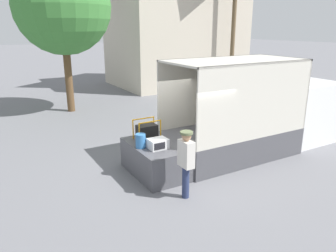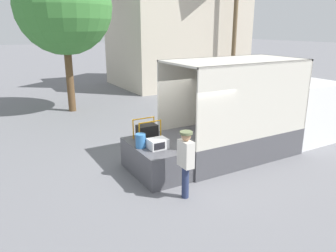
{
  "view_description": "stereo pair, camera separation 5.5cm",
  "coord_description": "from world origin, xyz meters",
  "px_view_note": "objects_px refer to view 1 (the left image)",
  "views": [
    {
      "loc": [
        -4.75,
        -7.78,
        4.12
      ],
      "look_at": [
        -0.36,
        -0.2,
        1.45
      ],
      "focal_mm": 35.0,
      "sensor_mm": 36.0,
      "label": 1
    },
    {
      "loc": [
        -4.7,
        -7.81,
        4.12
      ],
      "look_at": [
        -0.36,
        -0.2,
        1.45
      ],
      "focal_mm": 35.0,
      "sensor_mm": 36.0,
      "label": 2
    }
  ],
  "objects_px": {
    "box_truck": "(268,121)",
    "utility_pole": "(234,24)",
    "portable_generator": "(147,132)",
    "orange_bucket": "(141,141)",
    "worker_person": "(186,158)",
    "microwave": "(158,144)",
    "street_tree": "(62,6)"
  },
  "relations": [
    {
      "from": "box_truck",
      "to": "utility_pole",
      "type": "relative_size",
      "value": 0.81
    },
    {
      "from": "portable_generator",
      "to": "utility_pole",
      "type": "relative_size",
      "value": 0.09
    },
    {
      "from": "orange_bucket",
      "to": "utility_pole",
      "type": "bearing_deg",
      "value": 39.81
    },
    {
      "from": "portable_generator",
      "to": "worker_person",
      "type": "height_order",
      "value": "worker_person"
    },
    {
      "from": "microwave",
      "to": "worker_person",
      "type": "xyz_separation_m",
      "value": [
        0.08,
        -1.3,
        0.03
      ]
    },
    {
      "from": "portable_generator",
      "to": "worker_person",
      "type": "bearing_deg",
      "value": -91.04
    },
    {
      "from": "portable_generator",
      "to": "street_tree",
      "type": "bearing_deg",
      "value": 91.8
    },
    {
      "from": "orange_bucket",
      "to": "box_truck",
      "type": "bearing_deg",
      "value": 0.37
    },
    {
      "from": "orange_bucket",
      "to": "worker_person",
      "type": "distance_m",
      "value": 1.66
    },
    {
      "from": "box_truck",
      "to": "worker_person",
      "type": "xyz_separation_m",
      "value": [
        -4.51,
        -1.63,
        0.12
      ]
    },
    {
      "from": "microwave",
      "to": "utility_pole",
      "type": "distance_m",
      "value": 14.85
    },
    {
      "from": "portable_generator",
      "to": "microwave",
      "type": "bearing_deg",
      "value": -97.73
    },
    {
      "from": "utility_pole",
      "to": "street_tree",
      "type": "height_order",
      "value": "utility_pole"
    },
    {
      "from": "box_truck",
      "to": "worker_person",
      "type": "height_order",
      "value": "box_truck"
    },
    {
      "from": "utility_pole",
      "to": "microwave",
      "type": "bearing_deg",
      "value": -138.34
    },
    {
      "from": "orange_bucket",
      "to": "utility_pole",
      "type": "xyz_separation_m",
      "value": [
        11.21,
        9.34,
        3.16
      ]
    },
    {
      "from": "orange_bucket",
      "to": "utility_pole",
      "type": "distance_m",
      "value": 14.94
    },
    {
      "from": "orange_bucket",
      "to": "street_tree",
      "type": "bearing_deg",
      "value": 88.42
    },
    {
      "from": "box_truck",
      "to": "microwave",
      "type": "distance_m",
      "value": 4.6
    },
    {
      "from": "microwave",
      "to": "worker_person",
      "type": "bearing_deg",
      "value": -86.58
    },
    {
      "from": "orange_bucket",
      "to": "utility_pole",
      "type": "relative_size",
      "value": 0.05
    },
    {
      "from": "microwave",
      "to": "worker_person",
      "type": "distance_m",
      "value": 1.3
    },
    {
      "from": "utility_pole",
      "to": "street_tree",
      "type": "xyz_separation_m",
      "value": [
        -10.97,
        -0.62,
        0.77
      ]
    },
    {
      "from": "box_truck",
      "to": "orange_bucket",
      "type": "bearing_deg",
      "value": -179.63
    },
    {
      "from": "box_truck",
      "to": "microwave",
      "type": "relative_size",
      "value": 12.98
    },
    {
      "from": "box_truck",
      "to": "portable_generator",
      "type": "relative_size",
      "value": 9.12
    },
    {
      "from": "box_truck",
      "to": "street_tree",
      "type": "bearing_deg",
      "value": 118.55
    },
    {
      "from": "utility_pole",
      "to": "street_tree",
      "type": "relative_size",
      "value": 1.12
    },
    {
      "from": "portable_generator",
      "to": "utility_pole",
      "type": "distance_m",
      "value": 14.2
    },
    {
      "from": "box_truck",
      "to": "utility_pole",
      "type": "distance_m",
      "value": 11.69
    },
    {
      "from": "utility_pole",
      "to": "orange_bucket",
      "type": "bearing_deg",
      "value": -140.19
    },
    {
      "from": "portable_generator",
      "to": "street_tree",
      "type": "distance_m",
      "value": 9.04
    }
  ]
}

